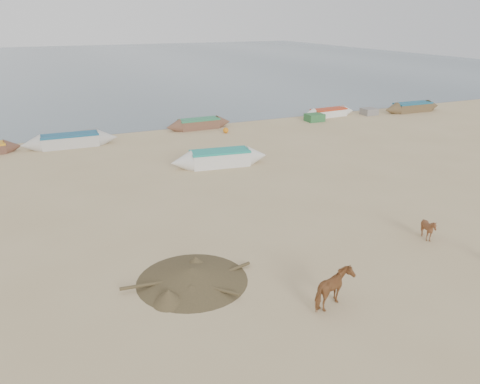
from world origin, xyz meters
name	(u,v)px	position (x,y,z in m)	size (l,w,h in m)	color
ground	(281,248)	(0.00, 0.00, 0.00)	(140.00, 140.00, 0.00)	tan
sea	(72,64)	(0.00, 82.00, 0.01)	(160.00, 160.00, 0.00)	slate
cow_adult	(334,289)	(-0.46, -4.18, 0.64)	(0.69, 1.51, 1.27)	brown
calf_front	(428,229)	(5.84, -1.83, 0.49)	(0.79, 0.89, 0.98)	brown
near_canoe	(220,158)	(1.83, 11.06, 0.49)	(6.05, 1.35, 0.98)	silver
debris_pile	(192,274)	(-4.02, -0.89, 0.26)	(3.89, 3.89, 0.52)	brown
waterline_canoes	(172,129)	(1.42, 20.07, 0.42)	(49.82, 3.12, 0.91)	beige
beach_clutter	(204,128)	(4.04, 19.91, 0.30)	(44.14, 3.73, 0.64)	#306B3D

